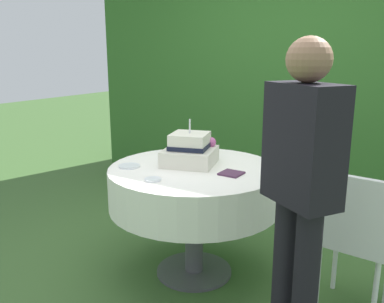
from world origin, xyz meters
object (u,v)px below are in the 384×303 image
(napkin_stack, at_px, (231,173))
(cake_table, at_px, (194,187))
(wedding_cake, at_px, (190,151))
(standing_person, at_px, (301,186))
(serving_plate_near, at_px, (153,179))
(garden_chair, at_px, (354,231))
(serving_plate_far, at_px, (129,166))

(napkin_stack, bearing_deg, cake_table, 178.26)
(wedding_cake, height_order, standing_person, standing_person)
(serving_plate_near, height_order, napkin_stack, same)
(wedding_cake, height_order, napkin_stack, wedding_cake)
(wedding_cake, bearing_deg, standing_person, -28.91)
(cake_table, relative_size, napkin_stack, 8.65)
(serving_plate_near, bearing_deg, garden_chair, 21.75)
(cake_table, height_order, serving_plate_far, serving_plate_far)
(garden_chair, bearing_deg, serving_plate_near, -158.25)
(serving_plate_near, bearing_deg, standing_person, -5.23)
(cake_table, xyz_separation_m, garden_chair, (1.03, 0.06, -0.09))
(garden_chair, bearing_deg, standing_person, -107.97)
(cake_table, height_order, serving_plate_near, serving_plate_near)
(serving_plate_near, distance_m, napkin_stack, 0.50)
(serving_plate_near, xyz_separation_m, standing_person, (0.92, -0.08, 0.15))
(napkin_stack, relative_size, standing_person, 0.08)
(serving_plate_near, xyz_separation_m, garden_chair, (1.09, 0.44, -0.24))
(wedding_cake, distance_m, napkin_stack, 0.37)
(napkin_stack, distance_m, garden_chair, 0.79)
(wedding_cake, relative_size, napkin_stack, 3.16)
(garden_chair, height_order, standing_person, standing_person)
(cake_table, relative_size, serving_plate_far, 7.90)
(standing_person, bearing_deg, napkin_stack, 142.33)
(wedding_cake, distance_m, serving_plate_near, 0.44)
(wedding_cake, bearing_deg, serving_plate_far, -137.82)
(serving_plate_far, relative_size, garden_chair, 0.16)
(cake_table, height_order, standing_person, standing_person)
(wedding_cake, height_order, serving_plate_near, wedding_cake)
(cake_table, height_order, wedding_cake, wedding_cake)
(wedding_cake, bearing_deg, garden_chair, 0.35)
(wedding_cake, xyz_separation_m, serving_plate_far, (-0.31, -0.28, -0.09))
(cake_table, distance_m, standing_person, 1.02)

